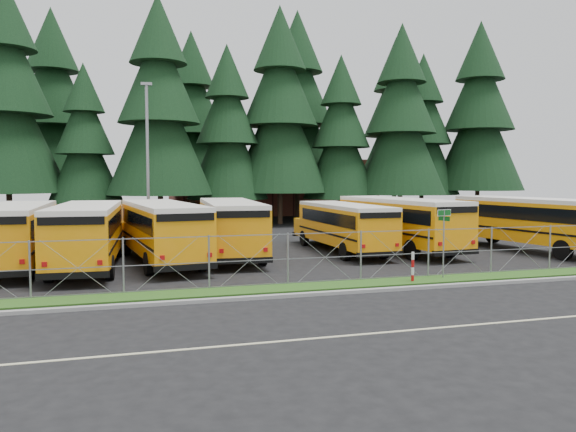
% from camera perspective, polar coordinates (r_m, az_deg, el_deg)
% --- Properties ---
extents(ground, '(120.00, 120.00, 0.00)m').
position_cam_1_polar(ground, '(23.82, 8.63, -5.99)').
color(ground, black).
rests_on(ground, ground).
extents(curb, '(50.00, 0.25, 0.12)m').
position_cam_1_polar(curb, '(21.09, 12.21, -7.17)').
color(curb, gray).
rests_on(curb, ground).
extents(grass_verge, '(50.00, 1.40, 0.06)m').
position_cam_1_polar(grass_verge, '(22.31, 10.48, -6.61)').
color(grass_verge, '#264A15').
rests_on(grass_verge, ground).
extents(road_lane_line, '(50.00, 0.12, 0.01)m').
position_cam_1_polar(road_lane_line, '(17.06, 20.20, -10.17)').
color(road_lane_line, beige).
rests_on(road_lane_line, ground).
extents(chainlink_fence, '(44.00, 0.10, 2.00)m').
position_cam_1_polar(chainlink_fence, '(22.78, 9.72, -3.91)').
color(chainlink_fence, gray).
rests_on(chainlink_fence, ground).
extents(brick_building, '(22.00, 10.00, 6.00)m').
position_cam_1_polar(brick_building, '(63.31, -1.72, 2.99)').
color(brick_building, brown).
rests_on(brick_building, ground).
extents(bus_0, '(2.67, 10.98, 2.87)m').
position_cam_1_polar(bus_0, '(28.03, -25.77, -1.88)').
color(bus_0, orange).
rests_on(bus_0, ground).
extents(bus_1, '(3.14, 11.14, 2.89)m').
position_cam_1_polar(bus_1, '(26.70, -19.65, -1.97)').
color(bus_1, orange).
rests_on(bus_1, ground).
extents(bus_2, '(4.00, 11.26, 2.89)m').
position_cam_1_polar(bus_2, '(27.36, -12.77, -1.70)').
color(bus_2, orange).
rests_on(bus_2, ground).
extents(bus_3, '(3.32, 11.16, 2.89)m').
position_cam_1_polar(bus_3, '(28.94, -5.93, -1.31)').
color(bus_3, orange).
rests_on(bus_3, ground).
extents(bus_5, '(2.54, 10.16, 2.65)m').
position_cam_1_polar(bus_5, '(30.73, 5.49, -1.22)').
color(bus_5, orange).
rests_on(bus_5, ground).
extents(bus_6, '(3.76, 11.39, 2.93)m').
position_cam_1_polar(bus_6, '(31.68, 10.94, -0.86)').
color(bus_6, orange).
rests_on(bus_6, ground).
extents(bus_east, '(4.36, 11.52, 2.95)m').
position_cam_1_polar(bus_east, '(33.73, 23.14, -0.81)').
color(bus_east, orange).
rests_on(bus_east, ground).
extents(street_sign, '(0.79, 0.52, 2.81)m').
position_cam_1_polar(street_sign, '(23.35, 15.55, -1.25)').
color(street_sign, gray).
rests_on(street_sign, ground).
extents(striped_bollard, '(0.11, 0.11, 1.20)m').
position_cam_1_polar(striped_bollard, '(22.43, 12.55, -5.11)').
color(striped_bollard, '#B20C0C').
rests_on(striped_bollard, ground).
extents(light_standard, '(0.70, 0.35, 10.14)m').
position_cam_1_polar(light_standard, '(37.54, -14.08, 6.00)').
color(light_standard, gray).
rests_on(light_standard, ground).
extents(conifer_1, '(8.85, 8.85, 19.57)m').
position_cam_1_polar(conifer_1, '(48.87, -26.73, 10.24)').
color(conifer_1, black).
rests_on(conifer_1, ground).
extents(conifer_2, '(5.89, 5.89, 13.02)m').
position_cam_1_polar(conifer_2, '(47.19, -19.93, 6.67)').
color(conifer_2, black).
rests_on(conifer_2, ground).
extents(conifer_3, '(8.31, 8.31, 18.38)m').
position_cam_1_polar(conifer_3, '(45.95, -12.96, 10.24)').
color(conifer_3, black).
rests_on(conifer_3, ground).
extents(conifer_4, '(6.87, 6.87, 15.19)m').
position_cam_1_polar(conifer_4, '(47.91, -6.18, 8.15)').
color(conifer_4, black).
rests_on(conifer_4, ground).
extents(conifer_5, '(8.51, 8.51, 18.81)m').
position_cam_1_polar(conifer_5, '(49.33, -0.82, 10.16)').
color(conifer_5, black).
rests_on(conifer_5, ground).
extents(conifer_6, '(6.70, 6.70, 14.82)m').
position_cam_1_polar(conifer_6, '(50.16, 5.38, 7.75)').
color(conifer_6, black).
rests_on(conifer_6, ground).
extents(conifer_7, '(7.90, 7.90, 17.48)m').
position_cam_1_polar(conifer_7, '(50.86, 11.41, 9.14)').
color(conifer_7, black).
rests_on(conifer_7, ground).
extents(conifer_8, '(7.31, 7.31, 16.16)m').
position_cam_1_polar(conifer_8, '(57.31, 13.50, 7.86)').
color(conifer_8, black).
rests_on(conifer_8, ground).
extents(conifer_9, '(8.66, 8.66, 19.14)m').
position_cam_1_polar(conifer_9, '(58.42, 18.83, 9.15)').
color(conifer_9, black).
rests_on(conifer_9, ground).
extents(conifer_10, '(8.79, 8.79, 19.43)m').
position_cam_1_polar(conifer_10, '(56.22, -22.72, 9.41)').
color(conifer_10, black).
rests_on(conifer_10, ground).
extents(conifer_11, '(8.25, 8.25, 18.25)m').
position_cam_1_polar(conifer_11, '(56.26, -9.73, 9.06)').
color(conifer_11, black).
rests_on(conifer_11, ground).
extents(conifer_12, '(9.11, 9.11, 20.15)m').
position_cam_1_polar(conifer_12, '(55.41, 0.95, 10.18)').
color(conifer_12, black).
rests_on(conifer_12, ground).
extents(conifer_13, '(8.27, 8.27, 18.28)m').
position_cam_1_polar(conifer_13, '(59.24, 10.82, 8.80)').
color(conifer_13, black).
rests_on(conifer_13, ground).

